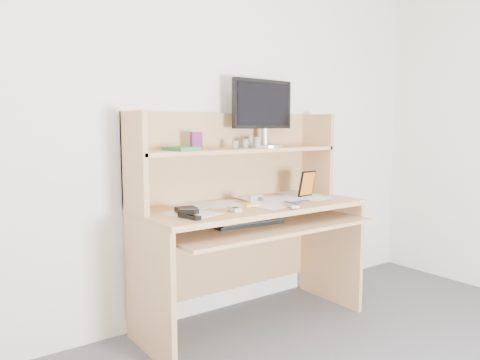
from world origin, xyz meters
TOP-DOWN VIEW (x-y plane):
  - back_wall at (0.00, 1.80)m, footprint 3.60×0.04m
  - desk at (0.00, 1.56)m, footprint 1.40×0.70m
  - paper_clutter at (0.00, 1.48)m, footprint 1.32×0.54m
  - keyboard at (-0.11, 1.39)m, footprint 0.43×0.19m
  - tv_remote at (0.12, 1.26)m, footprint 0.11×0.17m
  - flip_phone at (-0.23, 1.34)m, footprint 0.05×0.09m
  - stapler at (-0.53, 1.31)m, footprint 0.07×0.15m
  - wallet at (-0.46, 1.46)m, footprint 0.12×0.10m
  - sticky_note_pad at (-0.04, 1.45)m, footprint 0.11×0.11m
  - digital_camera at (0.01, 1.46)m, footprint 0.09×0.04m
  - game_case at (0.45, 1.48)m, footprint 0.12×0.02m
  - blue_pen at (0.27, 1.35)m, footprint 0.14×0.01m
  - card_box at (-0.29, 1.65)m, footprint 0.08×0.03m
  - shelf_book at (-0.40, 1.61)m, footprint 0.16×0.21m
  - chip_stack_a at (0.08, 1.65)m, footprint 0.05×0.05m
  - chip_stack_b at (0.12, 1.58)m, footprint 0.05×0.05m
  - chip_stack_c at (-0.03, 1.62)m, footprint 0.05×0.05m
  - chip_stack_d at (0.16, 1.65)m, footprint 0.04×0.04m
  - monitor at (0.23, 1.67)m, footprint 0.51×0.25m

SIDE VIEW (x-z plane):
  - keyboard at x=-0.11m, z-range 0.65..0.68m
  - desk at x=0.00m, z-range 0.04..1.34m
  - paper_clutter at x=0.00m, z-range 0.75..0.76m
  - sticky_note_pad at x=-0.04m, z-range 0.75..0.76m
  - blue_pen at x=0.27m, z-range 0.76..0.76m
  - tv_remote at x=0.12m, z-range 0.76..0.77m
  - flip_phone at x=-0.23m, z-range 0.76..0.78m
  - wallet at x=-0.46m, z-range 0.76..0.78m
  - stapler at x=-0.53m, z-range 0.76..0.80m
  - digital_camera at x=0.01m, z-range 0.76..0.81m
  - game_case at x=0.45m, z-range 0.76..0.93m
  - shelf_book at x=-0.40m, z-range 1.08..1.10m
  - chip_stack_c at x=-0.03m, z-range 1.08..1.13m
  - chip_stack_a at x=0.08m, z-range 1.08..1.14m
  - chip_stack_b at x=0.12m, z-range 1.08..1.14m
  - chip_stack_d at x=0.16m, z-range 1.08..1.15m
  - card_box at x=-0.29m, z-range 1.08..1.18m
  - back_wall at x=0.00m, z-range 0.00..2.50m
  - monitor at x=0.23m, z-range 1.10..1.53m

